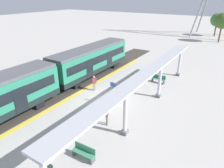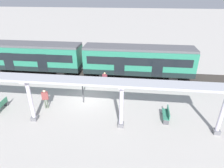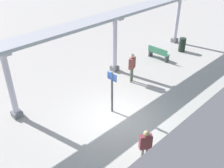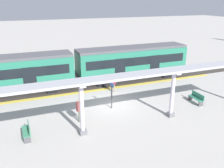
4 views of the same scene
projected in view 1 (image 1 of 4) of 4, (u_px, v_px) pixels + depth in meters
name	position (u px, v px, depth m)	size (l,w,h in m)	color
ground_plane	(109.00, 102.00, 18.55)	(176.00, 176.00, 0.00)	#AFABA4
tactile_edge_strip	(79.00, 92.00, 20.31)	(0.53, 26.03, 0.01)	gold
trackbed	(66.00, 88.00, 21.22)	(3.20, 38.03, 0.01)	#38332D
train_far_carriage	(91.00, 61.00, 23.95)	(2.65, 11.81, 3.48)	#25765B
canopy_pillar_second	(125.00, 113.00, 13.59)	(1.10, 0.44, 3.46)	slate
canopy_pillar_third	(160.00, 80.00, 18.69)	(1.10, 0.44, 3.46)	slate
canopy_pillar_fourth	(180.00, 62.00, 23.80)	(1.10, 0.44, 3.46)	slate
canopy_beam	(147.00, 73.00, 15.38)	(1.20, 20.76, 0.16)	#A8AAB2
bench_near_end	(84.00, 152.00, 12.04)	(1.51, 0.48, 0.86)	#3B8461
bench_mid_platform	(159.00, 79.00, 22.45)	(1.52, 0.50, 0.86)	#317C61
platform_info_sign	(113.00, 91.00, 17.58)	(0.56, 0.10, 2.20)	#4C4C51
passenger_waiting_near_edge	(94.00, 81.00, 20.36)	(0.43, 0.50, 1.59)	gray
passenger_by_the_benches	(107.00, 112.00, 14.88)	(0.38, 0.55, 1.75)	#54604F
tree_left_background	(217.00, 20.00, 45.84)	(2.96, 2.96, 5.15)	brown
tree_right_background	(223.00, 21.00, 39.73)	(3.09, 3.09, 5.76)	brown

